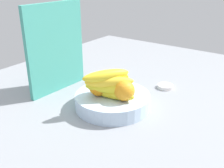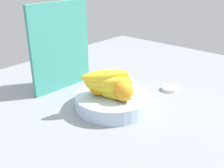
{
  "view_description": "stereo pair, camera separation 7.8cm",
  "coord_description": "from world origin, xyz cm",
  "views": [
    {
      "loc": [
        -73.53,
        -50.89,
        47.49
      ],
      "look_at": [
        -2.5,
        0.25,
        9.31
      ],
      "focal_mm": 42.5,
      "sensor_mm": 36.0,
      "label": 1
    },
    {
      "loc": [
        -68.68,
        -57.03,
        47.49
      ],
      "look_at": [
        -2.5,
        0.25,
        9.31
      ],
      "focal_mm": 42.5,
      "sensor_mm": 36.0,
      "label": 2
    }
  ],
  "objects": [
    {
      "name": "ground_plane",
      "position": [
        0.0,
        0.0,
        -1.5
      ],
      "size": [
        180.0,
        140.0,
        3.0
      ],
      "primitive_type": "cube",
      "color": "gray"
    },
    {
      "name": "fruit_bowl",
      "position": [
        -2.5,
        0.25,
        2.66
      ],
      "size": [
        27.68,
        27.68,
        5.31
      ],
      "primitive_type": "cylinder",
      "color": "silver",
      "rests_on": "ground_plane"
    },
    {
      "name": "orange_front_left",
      "position": [
        3.34,
        1.11,
        8.95
      ],
      "size": [
        7.28,
        7.28,
        7.28
      ],
      "primitive_type": "sphere",
      "color": "orange",
      "rests_on": "fruit_bowl"
    },
    {
      "name": "jar_lid",
      "position": [
        24.98,
        -8.52,
        0.71
      ],
      "size": [
        6.75,
        6.75,
        1.41
      ],
      "primitive_type": "cylinder",
      "color": "silver",
      "rests_on": "ground_plane"
    },
    {
      "name": "orange_center",
      "position": [
        -3.9,
        -6.02,
        8.95
      ],
      "size": [
        7.28,
        7.28,
        7.28
      ],
      "primitive_type": "sphere",
      "color": "orange",
      "rests_on": "fruit_bowl"
    },
    {
      "name": "cutting_board",
      "position": [
        -2.63,
        28.04,
        18.0
      ],
      "size": [
        28.05,
        3.06,
        36.0
      ],
      "primitive_type": "cube",
      "rotation": [
        0.0,
        0.0,
        -0.04
      ],
      "color": "teal",
      "rests_on": "ground_plane"
    },
    {
      "name": "banana_bunch",
      "position": [
        -5.93,
        -0.96,
        10.61
      ],
      "size": [
        16.59,
        17.92,
        10.6
      ],
      "color": "yellow",
      "rests_on": "fruit_bowl"
    },
    {
      "name": "orange_front_right",
      "position": [
        -5.96,
        3.65,
        8.95
      ],
      "size": [
        7.28,
        7.28,
        7.28
      ],
      "primitive_type": "sphere",
      "color": "orange",
      "rests_on": "fruit_bowl"
    }
  ]
}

